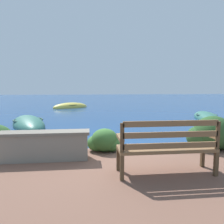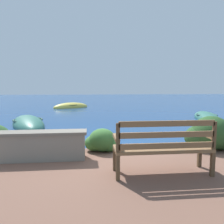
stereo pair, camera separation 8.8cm
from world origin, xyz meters
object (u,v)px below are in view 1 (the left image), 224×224
(rowboat_far, at_px, (70,107))
(rowboat_nearest, at_px, (28,125))
(rowboat_mid, at_px, (206,118))
(park_bench, at_px, (167,146))

(rowboat_far, bearing_deg, rowboat_nearest, 50.66)
(rowboat_nearest, relative_size, rowboat_mid, 1.00)
(rowboat_nearest, distance_m, rowboat_mid, 8.60)
(rowboat_nearest, xyz_separation_m, rowboat_far, (1.15, 7.71, -0.00))
(rowboat_mid, xyz_separation_m, rowboat_far, (-7.38, 6.71, 0.01))
(rowboat_far, bearing_deg, rowboat_mid, 106.88)
(park_bench, height_order, rowboat_mid, park_bench)
(park_bench, xyz_separation_m, rowboat_nearest, (-3.80, 6.08, -0.64))
(rowboat_nearest, distance_m, rowboat_far, 7.80)
(park_bench, distance_m, rowboat_nearest, 7.20)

